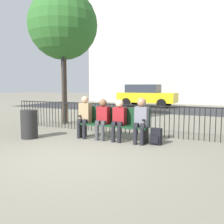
{
  "coord_description": "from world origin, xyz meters",
  "views": [
    {
      "loc": [
        3.09,
        -4.27,
        1.54
      ],
      "look_at": [
        0.0,
        1.96,
        0.8
      ],
      "focal_mm": 40.0,
      "sensor_mm": 36.0,
      "label": 1
    }
  ],
  "objects": [
    {
      "name": "seated_person_1",
      "position": [
        -0.28,
        1.91,
        0.65
      ],
      "size": [
        0.34,
        0.39,
        1.16
      ],
      "color": "#3D3D42",
      "rests_on": "ground"
    },
    {
      "name": "trash_bin",
      "position": [
        -2.28,
        1.11,
        0.41
      ],
      "size": [
        0.48,
        0.48,
        0.83
      ],
      "color": "black",
      "rests_on": "ground"
    },
    {
      "name": "lamp_post",
      "position": [
        -2.97,
        3.69,
        2.7
      ],
      "size": [
        0.28,
        0.28,
        4.15
      ],
      "color": "black",
      "rests_on": "ground"
    },
    {
      "name": "parked_car_0",
      "position": [
        -2.82,
        13.27,
        0.84
      ],
      "size": [
        4.2,
        1.94,
        1.62
      ],
      "color": "yellow",
      "rests_on": "ground"
    },
    {
      "name": "park_bench",
      "position": [
        0.0,
        2.04,
        0.5
      ],
      "size": [
        2.1,
        0.45,
        0.92
      ],
      "color": "#14381E",
      "rests_on": "ground"
    },
    {
      "name": "seated_person_0",
      "position": [
        -0.88,
        1.91,
        0.69
      ],
      "size": [
        0.34,
        0.39,
        1.23
      ],
      "color": "black",
      "rests_on": "ground"
    },
    {
      "name": "tree_0",
      "position": [
        -3.19,
        4.01,
        3.93
      ],
      "size": [
        2.74,
        2.74,
        5.31
      ],
      "color": "#422D1E",
      "rests_on": "ground"
    },
    {
      "name": "seated_person_2",
      "position": [
        0.24,
        1.91,
        0.66
      ],
      "size": [
        0.34,
        0.39,
        1.16
      ],
      "color": "black",
      "rests_on": "ground"
    },
    {
      "name": "backpack",
      "position": [
        1.28,
        1.98,
        0.21
      ],
      "size": [
        0.26,
        0.24,
        0.43
      ],
      "color": "black",
      "rests_on": "ground"
    },
    {
      "name": "building_facade",
      "position": [
        0.0,
        20.0,
        6.18
      ],
      "size": [
        20.0,
        6.0,
        12.36
      ],
      "color": "beige",
      "rests_on": "ground"
    },
    {
      "name": "street_surface",
      "position": [
        0.0,
        12.0,
        0.0
      ],
      "size": [
        24.0,
        6.0,
        0.01
      ],
      "color": "#2B2B2D",
      "rests_on": "ground"
    },
    {
      "name": "seated_person_3",
      "position": [
        0.88,
        1.91,
        0.7
      ],
      "size": [
        0.34,
        0.39,
        1.22
      ],
      "color": "black",
      "rests_on": "ground"
    },
    {
      "name": "ground_plane",
      "position": [
        0.0,
        0.0,
        0.0
      ],
      "size": [
        80.0,
        80.0,
        0.0
      ],
      "primitive_type": "plane",
      "color": "gray"
    },
    {
      "name": "fence_railing",
      "position": [
        -0.02,
        2.97,
        0.56
      ],
      "size": [
        9.01,
        0.03,
        0.95
      ],
      "color": "black",
      "rests_on": "ground"
    }
  ]
}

